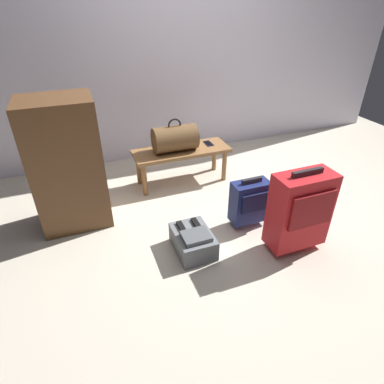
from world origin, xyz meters
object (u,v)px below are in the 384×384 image
bench (182,154)px  duffel_bag_brown (175,138)px  cell_phone (209,143)px  suitcase_small_navy (250,201)px  suitcase_upright_red (300,210)px  side_cabinet (67,165)px  backpack_grey (193,241)px

bench → duffel_bag_brown: bearing=180.0°
cell_phone → suitcase_small_navy: 0.98m
suitcase_upright_red → side_cabinet: size_ratio=0.63×
backpack_grey → suitcase_small_navy: bearing=14.3°
duffel_bag_brown → suitcase_small_navy: size_ratio=0.96×
duffel_bag_brown → suitcase_upright_red: duffel_bag_brown is taller
suitcase_small_navy → bench: bearing=107.1°
backpack_grey → side_cabinet: (-0.82, 0.75, 0.46)m
suitcase_upright_red → backpack_grey: (-0.77, 0.25, -0.26)m
backpack_grey → duffel_bag_brown: bearing=78.5°
bench → suitcase_small_navy: bearing=-72.9°
suitcase_small_navy → side_cabinet: 1.55m
bench → suitcase_upright_red: suitcase_upright_red is taller
duffel_bag_brown → cell_phone: duffel_bag_brown is taller
duffel_bag_brown → backpack_grey: bearing=-101.5°
duffel_bag_brown → backpack_grey: 1.18m
bench → suitcase_small_navy: suitcase_small_navy is taller
suitcase_small_navy → side_cabinet: side_cabinet is taller
suitcase_upright_red → side_cabinet: side_cabinet is taller
bench → backpack_grey: bearing=-105.0°
cell_phone → backpack_grey: (-0.61, -1.12, -0.29)m
duffel_bag_brown → backpack_grey: size_ratio=1.16×
cell_phone → backpack_grey: 1.30m
suitcase_upright_red → cell_phone: bearing=96.7°
bench → cell_phone: cell_phone is taller
cell_phone → side_cabinet: 1.48m
suitcase_small_navy → backpack_grey: (-0.58, -0.15, -0.15)m
duffel_bag_brown → suitcase_small_navy: bearing=-69.1°
suitcase_small_navy → backpack_grey: size_ratio=1.21×
backpack_grey → side_cabinet: 1.20m
suitcase_upright_red → suitcase_small_navy: size_ratio=1.51×
suitcase_small_navy → cell_phone: bearing=88.0°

